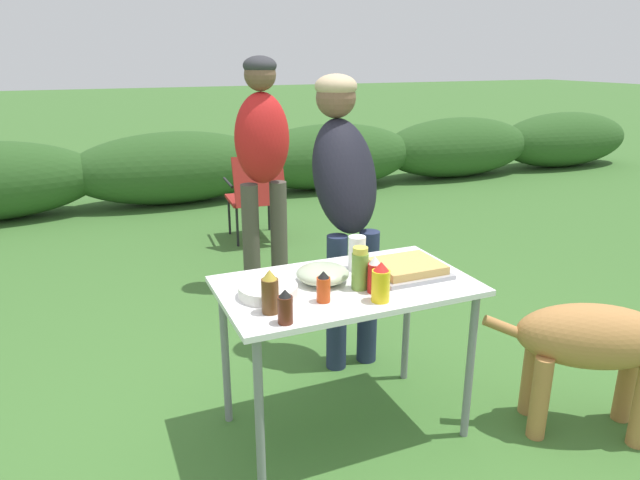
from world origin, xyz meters
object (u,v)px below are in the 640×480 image
paper_cup_stack (357,253)px  ketchup_bottle (374,275)px  folding_table (346,299)px  standing_person_in_dark_puffer (262,151)px  plate_stack (268,291)px  relish_jar (360,269)px  bbq_sauce_bottle (285,307)px  mixing_bowl (323,274)px  dog (608,341)px  beer_bottle (270,292)px  food_tray (407,268)px  mustard_bottle (381,283)px  hot_sauce_bottle (323,287)px  standing_person_in_gray_fleece (345,189)px  camp_chair_green_behind_table (255,193)px

paper_cup_stack → ketchup_bottle: 0.28m
folding_table → standing_person_in_dark_puffer: size_ratio=0.65×
plate_stack → relish_jar: bearing=-11.2°
plate_stack → bbq_sauce_bottle: bbq_sauce_bottle is taller
mixing_bowl → dog: bearing=-23.9°
beer_bottle → relish_jar: bearing=10.4°
relish_jar → bbq_sauce_bottle: size_ratio=1.37×
paper_cup_stack → relish_jar: bearing=-113.3°
folding_table → bbq_sauce_bottle: size_ratio=8.13×
relish_jar → food_tray: bearing=14.4°
bbq_sauce_bottle → relish_jar: bearing=24.9°
mixing_bowl → mustard_bottle: 0.31m
folding_table → dog: size_ratio=1.15×
folding_table → hot_sauce_bottle: hot_sauce_bottle is taller
mixing_bowl → ketchup_bottle: (0.16, -0.18, 0.04)m
mixing_bowl → ketchup_bottle: 0.24m
relish_jar → standing_person_in_gray_fleece: (0.26, 0.71, 0.17)m
folding_table → mustard_bottle: size_ratio=6.54×
plate_stack → beer_bottle: bearing=-104.7°
bbq_sauce_bottle → standing_person_in_dark_puffer: standing_person_in_dark_puffer is taller
ketchup_bottle → dog: 1.13m
bbq_sauce_bottle → camp_chair_green_behind_table: bearing=75.4°
paper_cup_stack → relish_jar: 0.23m
beer_bottle → standing_person_in_dark_puffer: (0.60, 1.98, 0.21)m
camp_chair_green_behind_table → mixing_bowl: bearing=-97.1°
mustard_bottle → standing_person_in_gray_fleece: size_ratio=0.11×
plate_stack → camp_chair_green_behind_table: size_ratio=0.29×
ketchup_bottle → food_tray: bearing=28.3°
standing_person_in_dark_puffer → hot_sauce_bottle: bearing=-100.6°
beer_bottle → ketchup_bottle: (0.46, 0.02, -0.01)m
paper_cup_stack → standing_person_in_dark_puffer: bearing=87.2°
mixing_bowl → ketchup_bottle: bearing=-49.8°
camp_chair_green_behind_table → folding_table: bearing=-95.2°
relish_jar → camp_chair_green_behind_table: bearing=81.9°
relish_jar → mustard_bottle: 0.15m
hot_sauce_bottle → standing_person_in_gray_fleece: (0.46, 0.78, 0.20)m
ketchup_bottle → standing_person_in_dark_puffer: standing_person_in_dark_puffer is taller
hot_sauce_bottle → mustard_bottle: (0.21, -0.09, 0.02)m
relish_jar → standing_person_in_gray_fleece: 0.78m
folding_table → food_tray: 0.32m
ketchup_bottle → camp_chair_green_behind_table: (0.38, 3.03, -0.35)m
beer_bottle → mustard_bottle: size_ratio=1.05×
paper_cup_stack → standing_person_in_gray_fleece: 0.56m
mustard_bottle → standing_person_in_dark_puffer: size_ratio=0.10×
folding_table → plate_stack: 0.37m
standing_person_in_gray_fleece → standing_person_in_dark_puffer: bearing=93.4°
standing_person_in_gray_fleece → dog: (0.79, -1.10, -0.54)m
folding_table → bbq_sauce_bottle: bearing=-145.0°
ketchup_bottle → camp_chair_green_behind_table: bearing=82.8°
standing_person_in_gray_fleece → mustard_bottle: bearing=-106.8°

